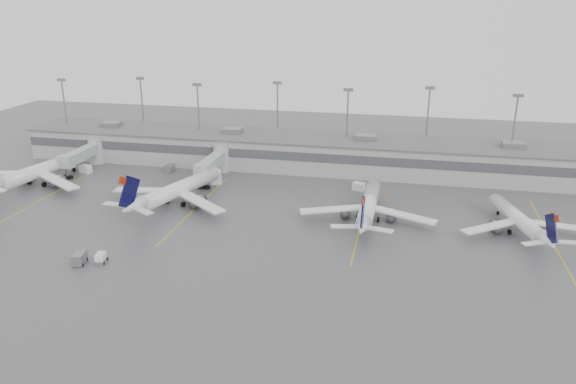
% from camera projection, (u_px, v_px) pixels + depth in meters
% --- Properties ---
extents(ground, '(260.00, 260.00, 0.00)m').
position_uv_depth(ground, '(243.00, 266.00, 93.21)').
color(ground, '#4B4B4D').
rests_on(ground, ground).
extents(terminal, '(152.00, 17.00, 9.45)m').
position_uv_depth(terminal, '(307.00, 152.00, 145.23)').
color(terminal, '#9C9C97').
rests_on(terminal, ground).
extents(light_masts, '(142.40, 8.00, 20.60)m').
position_uv_depth(light_masts, '(311.00, 117.00, 147.92)').
color(light_masts, gray).
rests_on(light_masts, ground).
extents(jet_bridge_left, '(4.00, 17.20, 7.00)m').
position_uv_depth(jet_bridge_left, '(88.00, 153.00, 145.20)').
color(jet_bridge_left, '#9DA0A2').
rests_on(jet_bridge_left, ground).
extents(jet_bridge_right, '(4.00, 17.20, 7.00)m').
position_uv_depth(jet_bridge_right, '(216.00, 161.00, 138.16)').
color(jet_bridge_right, '#9DA0A2').
rests_on(jet_bridge_right, ground).
extents(stand_markings, '(105.25, 40.00, 0.01)m').
position_uv_depth(stand_markings, '(276.00, 214.00, 115.31)').
color(stand_markings, gold).
rests_on(stand_markings, ground).
extents(jet_far_left, '(29.43, 33.29, 10.87)m').
position_uv_depth(jet_far_left, '(37.00, 171.00, 131.79)').
color(jet_far_left, white).
rests_on(jet_far_left, ground).
extents(jet_mid_left, '(27.92, 31.78, 10.59)m').
position_uv_depth(jet_mid_left, '(176.00, 190.00, 119.56)').
color(jet_mid_left, white).
rests_on(jet_mid_left, ground).
extents(jet_mid_right, '(27.06, 30.32, 9.81)m').
position_uv_depth(jet_mid_right, '(368.00, 206.00, 111.22)').
color(jet_mid_right, white).
rests_on(jet_mid_right, ground).
extents(jet_far_right, '(23.15, 26.32, 8.72)m').
position_uv_depth(jet_far_right, '(520.00, 220.00, 105.25)').
color(jet_far_right, white).
rests_on(jet_far_right, ground).
extents(baggage_tug, '(2.13, 2.87, 1.68)m').
position_uv_depth(baggage_tug, '(101.00, 259.00, 94.26)').
color(baggage_tug, white).
rests_on(baggage_tug, ground).
extents(baggage_cart, '(2.32, 3.35, 1.97)m').
position_uv_depth(baggage_cart, '(79.00, 258.00, 93.67)').
color(baggage_cart, slate).
rests_on(baggage_cart, ground).
extents(gse_uld_a, '(3.06, 2.36, 1.94)m').
position_uv_depth(gse_uld_a, '(85.00, 169.00, 141.90)').
color(gse_uld_a, white).
rests_on(gse_uld_a, ground).
extents(gse_uld_b, '(3.13, 2.60, 1.89)m').
position_uv_depth(gse_uld_b, '(216.00, 180.00, 133.57)').
color(gse_uld_b, white).
rests_on(gse_uld_b, ground).
extents(gse_uld_c, '(3.03, 2.57, 1.82)m').
position_uv_depth(gse_uld_c, '(359.00, 186.00, 129.02)').
color(gse_uld_c, white).
rests_on(gse_uld_c, ground).
extents(gse_loader, '(1.93, 3.06, 1.90)m').
position_uv_depth(gse_loader, '(169.00, 168.00, 142.22)').
color(gse_loader, slate).
rests_on(gse_loader, ground).
extents(cone_a, '(0.48, 0.48, 0.76)m').
position_uv_depth(cone_a, '(64.00, 175.00, 138.93)').
color(cone_a, '#ED6204').
rests_on(cone_a, ground).
extents(cone_b, '(0.40, 0.40, 0.63)m').
position_uv_depth(cone_b, '(168.00, 189.00, 128.87)').
color(cone_b, '#ED6204').
rests_on(cone_b, ground).
extents(cone_c, '(0.41, 0.41, 0.65)m').
position_uv_depth(cone_c, '(387.00, 196.00, 124.42)').
color(cone_c, '#ED6204').
rests_on(cone_c, ground).
extents(cone_d, '(0.50, 0.50, 0.80)m').
position_uv_depth(cone_d, '(552.00, 211.00, 115.66)').
color(cone_d, '#ED6204').
rests_on(cone_d, ground).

